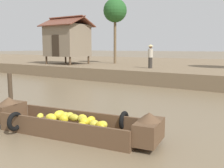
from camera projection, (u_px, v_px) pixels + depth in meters
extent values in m
plane|color=#726047|center=(164.00, 101.00, 11.22)|extent=(300.00, 300.00, 0.00)
cube|color=#756047|center=(224.00, 69.00, 22.26)|extent=(160.00, 20.00, 0.87)
cube|color=brown|center=(70.00, 131.00, 6.92)|extent=(4.02, 1.73, 0.12)
cube|color=brown|center=(80.00, 117.00, 7.37)|extent=(3.85, 0.67, 0.38)
cube|color=brown|center=(58.00, 128.00, 6.41)|extent=(3.85, 0.67, 0.38)
cube|color=brown|center=(149.00, 131.00, 5.96)|extent=(0.66, 1.04, 0.51)
cone|color=brown|center=(149.00, 117.00, 5.91)|extent=(0.64, 0.64, 0.20)
cube|color=brown|center=(9.00, 112.00, 7.80)|extent=(0.66, 1.04, 0.51)
cone|color=brown|center=(9.00, 100.00, 7.75)|extent=(0.64, 0.64, 0.20)
cube|color=brown|center=(45.00, 118.00, 7.23)|extent=(0.36, 1.05, 0.05)
torus|color=black|center=(124.00, 121.00, 6.93)|extent=(0.20, 0.53, 0.52)
torus|color=black|center=(15.00, 121.00, 6.84)|extent=(0.20, 0.53, 0.52)
ellipsoid|color=yellow|center=(84.00, 122.00, 6.62)|extent=(0.31, 0.31, 0.23)
ellipsoid|color=yellow|center=(63.00, 119.00, 6.80)|extent=(0.31, 0.28, 0.25)
ellipsoid|color=yellow|center=(100.00, 127.00, 6.29)|extent=(0.36, 0.28, 0.28)
ellipsoid|color=gold|center=(65.00, 116.00, 7.20)|extent=(0.33, 0.34, 0.21)
ellipsoid|color=gold|center=(74.00, 118.00, 6.98)|extent=(0.35, 0.22, 0.20)
ellipsoid|color=yellow|center=(51.00, 119.00, 6.94)|extent=(0.37, 0.30, 0.28)
ellipsoid|color=yellow|center=(82.00, 119.00, 6.86)|extent=(0.40, 0.36, 0.23)
ellipsoid|color=yellow|center=(70.00, 116.00, 7.16)|extent=(0.31, 0.32, 0.23)
ellipsoid|color=yellow|center=(82.00, 126.00, 6.36)|extent=(0.30, 0.22, 0.22)
ellipsoid|color=gold|center=(83.00, 120.00, 6.73)|extent=(0.38, 0.30, 0.19)
ellipsoid|color=yellow|center=(91.00, 121.00, 6.82)|extent=(0.25, 0.31, 0.24)
ellipsoid|color=yellow|center=(59.00, 115.00, 7.22)|extent=(0.31, 0.38, 0.25)
ellipsoid|color=yellow|center=(60.00, 116.00, 7.28)|extent=(0.34, 0.36, 0.24)
ellipsoid|color=yellow|center=(40.00, 116.00, 7.31)|extent=(0.31, 0.34, 0.18)
ellipsoid|color=gold|center=(94.00, 124.00, 6.44)|extent=(0.29, 0.31, 0.22)
ellipsoid|color=yellow|center=(103.00, 125.00, 6.63)|extent=(0.36, 0.36, 0.20)
cylinder|color=#4C3826|center=(46.00, 60.00, 22.43)|extent=(0.16, 0.16, 0.68)
cylinder|color=#4C3826|center=(70.00, 61.00, 20.89)|extent=(0.16, 0.16, 0.68)
cylinder|color=#4C3826|center=(66.00, 59.00, 24.39)|extent=(0.16, 0.16, 0.68)
cylinder|color=#4C3826|center=(89.00, 60.00, 22.85)|extent=(0.16, 0.16, 0.68)
cube|color=#7A6B56|center=(67.00, 41.00, 22.40)|extent=(3.20, 2.78, 2.71)
cube|color=#2D2319|center=(55.00, 46.00, 21.31)|extent=(0.80, 0.04, 1.80)
cube|color=brown|center=(61.00, 21.00, 21.60)|extent=(3.90, 1.88, 0.89)
cube|color=brown|center=(72.00, 22.00, 22.75)|extent=(3.90, 1.88, 0.89)
cylinder|color=brown|center=(115.00, 40.00, 23.14)|extent=(0.24, 0.24, 4.30)
sphere|color=#235623|center=(115.00, 10.00, 22.78)|extent=(2.09, 2.09, 2.09)
cylinder|color=#332D28|center=(150.00, 63.00, 17.93)|extent=(0.28, 0.28, 0.75)
cylinder|color=#B7AD99|center=(150.00, 53.00, 17.84)|extent=(0.34, 0.34, 0.60)
sphere|color=#9E7556|center=(151.00, 47.00, 17.78)|extent=(0.22, 0.22, 0.22)
cone|color=tan|center=(151.00, 45.00, 17.76)|extent=(0.44, 0.44, 0.14)
cylinder|color=#423323|center=(11.00, 95.00, 8.53)|extent=(0.14, 0.14, 1.47)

